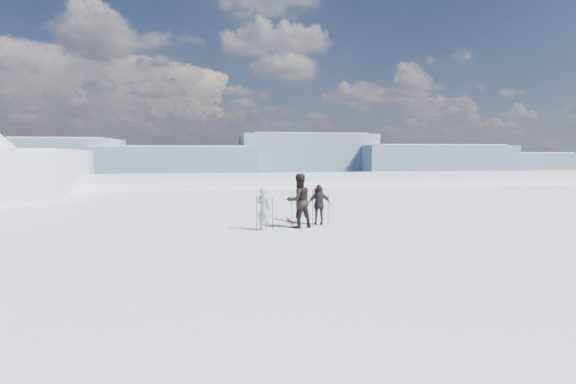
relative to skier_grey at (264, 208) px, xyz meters
name	(u,v)px	position (x,y,z in m)	size (l,w,h in m)	color
lake_basin	(264,249)	(3.20, 26.50, -7.28)	(820.00, 820.00, 71.62)	white
far_mountain_range	(242,162)	(32.80, 451.28, -7.97)	(770.00, 110.00, 53.00)	slate
skier_grey	(264,208)	(0.00, 0.00, 0.00)	(0.57, 0.37, 1.56)	#9CA4AB
skier_dark	(299,201)	(1.33, 0.30, 0.22)	(0.97, 0.75, 1.99)	black
skier_pack	(319,205)	(2.23, 0.81, -0.01)	(0.91, 0.38, 1.55)	black
backpack	(319,179)	(2.26, 1.06, 0.98)	(0.33, 0.19, 0.43)	red
ski_poles	(296,211)	(1.21, 0.31, -0.15)	(2.86, 0.90, 1.37)	black
skis_loose	(289,221)	(1.22, 1.85, -0.77)	(0.86, 1.70, 0.03)	black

